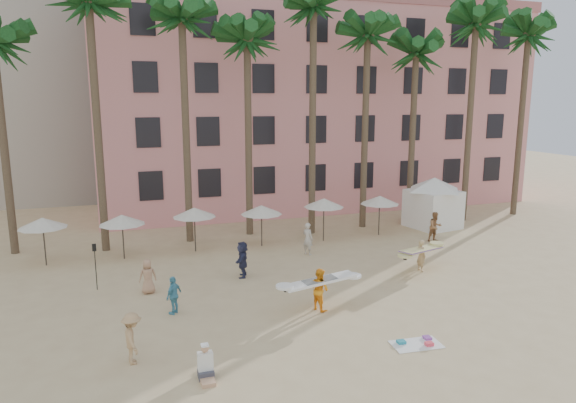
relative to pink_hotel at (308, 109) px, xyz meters
The scene contains 11 objects.
ground 28.09m from the pink_hotel, 105.07° to the right, with size 120.00×120.00×0.00m, color #D1B789.
pink_hotel is the anchor object (origin of this frame).
palm_row 13.71m from the pink_hotel, 120.56° to the right, with size 44.40×5.40×16.30m.
umbrella_row 17.73m from the pink_hotel, 126.53° to the right, with size 22.50×2.70×2.73m.
cabana 14.70m from the pink_hotel, 70.12° to the right, with size 5.27×5.27×3.50m.
beach_towel 29.42m from the pink_hotel, 102.30° to the right, with size 1.87×1.13×0.14m.
carrier_yellow 21.82m from the pink_hotel, 93.91° to the right, with size 3.10×2.06×1.67m.
carrier_white 25.98m from the pink_hotel, 109.25° to the right, with size 3.25×1.07×1.80m.
beachgoers 23.12m from the pink_hotel, 115.48° to the right, with size 19.36×10.97×1.88m.
paddle 25.96m from the pink_hotel, 133.48° to the right, with size 0.18×0.04×2.23m.
seated_man 31.74m from the pink_hotel, 116.41° to the right, with size 0.49×0.86×1.12m.
Camera 1 is at (-8.90, -16.61, 8.69)m, focal length 32.00 mm.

